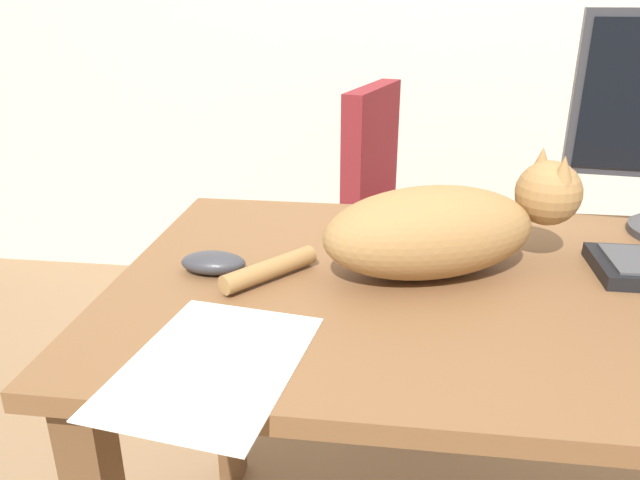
{
  "coord_description": "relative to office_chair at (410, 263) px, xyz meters",
  "views": [
    {
      "loc": [
        -0.31,
        -0.92,
        1.18
      ],
      "look_at": [
        -0.43,
        0.01,
        0.81
      ],
      "focal_mm": 34.21,
      "sensor_mm": 36.0,
      "label": 1
    }
  ],
  "objects": [
    {
      "name": "paper_sheet",
      "position": [
        -0.27,
        -1.11,
        0.34
      ],
      "size": [
        0.25,
        0.32,
        0.0
      ],
      "primitive_type": "cube",
      "rotation": [
        0.0,
        0.0,
        -0.15
      ],
      "color": "white",
      "rests_on": "desk"
    },
    {
      "name": "cat",
      "position": [
        0.03,
        -0.79,
        0.42
      ],
      "size": [
        0.58,
        0.3,
        0.2
      ],
      "color": "olive",
      "rests_on": "desk"
    },
    {
      "name": "desk",
      "position": [
        0.25,
        -0.83,
        0.24
      ],
      "size": [
        1.52,
        0.75,
        0.75
      ],
      "color": "brown",
      "rests_on": "ground_plane"
    },
    {
      "name": "office_chair",
      "position": [
        0.0,
        0.0,
        0.0
      ],
      "size": [
        0.5,
        0.48,
        0.94
      ],
      "color": "black",
      "rests_on": "ground_plane"
    },
    {
      "name": "computer_mouse",
      "position": [
        -0.35,
        -0.84,
        0.36
      ],
      "size": [
        0.11,
        0.06,
        0.04
      ],
      "primitive_type": "ellipsoid",
      "color": "#333338",
      "rests_on": "desk"
    }
  ]
}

